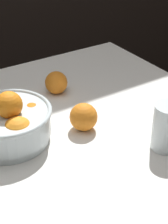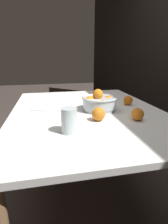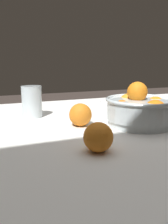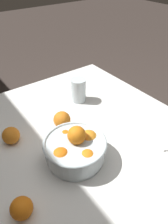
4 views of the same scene
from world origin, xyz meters
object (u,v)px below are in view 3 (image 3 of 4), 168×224
(juice_glass, at_px, (32,103))
(orange_loose_near_bowl, at_px, (80,115))
(fruit_bowl, at_px, (140,109))
(orange_loose_aside, at_px, (98,137))

(juice_glass, xyz_separation_m, orange_loose_near_bowl, (-0.13, 0.19, -0.02))
(fruit_bowl, xyz_separation_m, orange_loose_near_bowl, (0.20, -0.06, -0.02))
(fruit_bowl, relative_size, orange_loose_aside, 3.26)
(juice_glass, bearing_deg, orange_loose_aside, 103.02)
(juice_glass, height_order, orange_loose_aside, juice_glass)
(fruit_bowl, xyz_separation_m, juice_glass, (0.33, -0.25, 0.00))
(orange_loose_near_bowl, bearing_deg, orange_loose_aside, 80.15)
(orange_loose_near_bowl, height_order, orange_loose_aside, orange_loose_near_bowl)
(fruit_bowl, distance_m, orange_loose_aside, 0.29)
(juice_glass, xyz_separation_m, orange_loose_aside, (-0.10, 0.41, -0.02))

